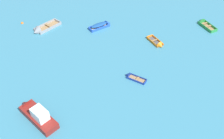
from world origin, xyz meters
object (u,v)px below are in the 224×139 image
Objects in this scene: rowboat_green_back_row_right at (204,23)px; rowboat_orange_midfield_left at (158,44)px; rowboat_blue_far_right at (102,25)px; rowboat_deep_blue_center at (131,77)px; rowboat_grey_near_right at (41,30)px; motor_launch_maroon_near_left at (36,114)px; mooring_buoy_outer_edge at (22,23)px.

rowboat_orange_midfield_left is at bearing -136.63° from rowboat_green_back_row_right.
rowboat_deep_blue_center is at bearing -63.18° from rowboat_blue_far_right.
rowboat_grey_near_right is 16.82m from rowboat_deep_blue_center.
motor_launch_maroon_near_left reaches higher than rowboat_blue_far_right.
motor_launch_maroon_near_left reaches higher than rowboat_grey_near_right.
rowboat_grey_near_right is at bearing -167.32° from rowboat_green_back_row_right.
rowboat_orange_midfield_left is 6.94× the size of mooring_buoy_outer_edge.
rowboat_green_back_row_right is 29.03m from motor_launch_maroon_near_left.
rowboat_grey_near_right is at bearing 176.76° from rowboat_orange_midfield_left.
rowboat_green_back_row_right is 1.26× the size of rowboat_deep_blue_center.
rowboat_green_back_row_right is at bearing 12.68° from rowboat_grey_near_right.
rowboat_deep_blue_center is at bearing -28.93° from mooring_buoy_outer_edge.
motor_launch_maroon_near_left is (5.36, -16.10, 0.39)m from rowboat_grey_near_right.
rowboat_blue_far_right is 1.20× the size of rowboat_deep_blue_center.
rowboat_orange_midfield_left reaches higher than mooring_buoy_outer_edge.
rowboat_green_back_row_right is 8.17× the size of mooring_buoy_outer_edge.
rowboat_deep_blue_center is at bearing -125.93° from rowboat_green_back_row_right.
rowboat_orange_midfield_left is at bearing -3.24° from rowboat_grey_near_right.
rowboat_orange_midfield_left is at bearing 66.83° from rowboat_deep_blue_center.
rowboat_grey_near_right is 1.37× the size of rowboat_blue_far_right.
rowboat_grey_near_right is at bearing 150.07° from rowboat_deep_blue_center.
rowboat_grey_near_right is 17.77m from rowboat_orange_midfield_left.
motor_launch_maroon_near_left is at bearing -131.74° from rowboat_green_back_row_right.
rowboat_deep_blue_center is (5.54, -10.96, -0.20)m from rowboat_blue_far_right.
motor_launch_maroon_near_left is at bearing -71.60° from rowboat_grey_near_right.
rowboat_green_back_row_right is 0.68× the size of motor_launch_maroon_near_left.
rowboat_grey_near_right is 1.64× the size of rowboat_deep_blue_center.
rowboat_green_back_row_right is at bearing 54.07° from rowboat_deep_blue_center.
rowboat_blue_far_right reaches higher than rowboat_deep_blue_center.
motor_launch_maroon_near_left is (-3.68, -18.67, 0.26)m from rowboat_blue_far_right.
rowboat_blue_far_right is at bearing 15.84° from rowboat_grey_near_right.
rowboat_blue_far_right is 7.78× the size of mooring_buoy_outer_edge.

